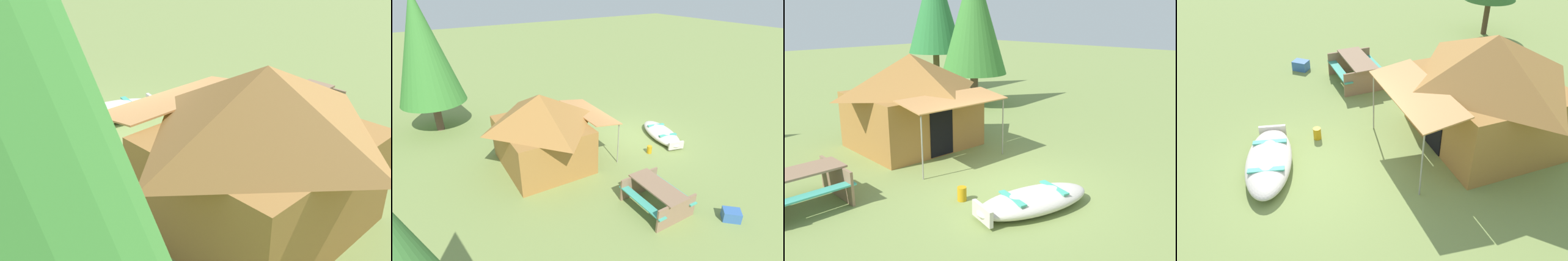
# 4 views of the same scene
# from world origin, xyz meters

# --- Properties ---
(ground_plane) EXTENTS (80.00, 80.00, 0.00)m
(ground_plane) POSITION_xyz_m (0.00, 0.00, 0.00)
(ground_plane) COLOR #7E934D
(beached_rowboat) EXTENTS (2.77, 1.70, 0.42)m
(beached_rowboat) POSITION_xyz_m (-0.60, -1.10, 0.22)
(beached_rowboat) COLOR beige
(beached_rowboat) RESTS_ON ground_plane
(canvas_cabin_tent) EXTENTS (3.63, 4.17, 2.74)m
(canvas_cabin_tent) POSITION_xyz_m (0.30, 4.12, 1.42)
(canvas_cabin_tent) COLOR #A67136
(canvas_cabin_tent) RESTS_ON ground_plane
(picnic_table) EXTENTS (1.85, 1.49, 0.79)m
(picnic_table) POSITION_xyz_m (-3.85, 2.37, 0.50)
(picnic_table) COLOR #906E52
(picnic_table) RESTS_ON ground_plane
(cooler_box) EXTENTS (0.61, 0.61, 0.32)m
(cooler_box) POSITION_xyz_m (-5.43, 0.92, 0.16)
(cooler_box) COLOR #3766AD
(cooler_box) RESTS_ON ground_plane
(fuel_can) EXTENTS (0.26, 0.26, 0.31)m
(fuel_can) POSITION_xyz_m (-1.29, 0.25, 0.15)
(fuel_can) COLOR orange
(fuel_can) RESTS_ON ground_plane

